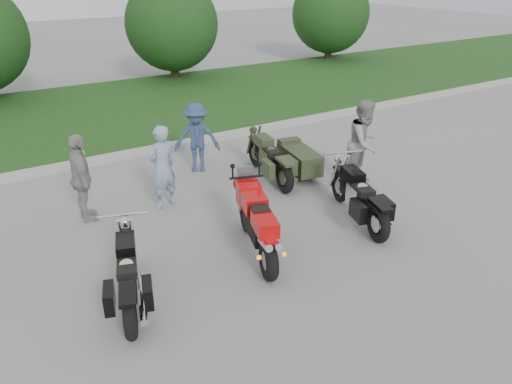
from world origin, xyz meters
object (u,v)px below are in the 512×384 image
person_grey (364,143)px  sportbike_red (257,222)px  cruiser_right (361,200)px  cruiser_sidecar (288,160)px  cruiser_left (129,278)px  person_back (81,179)px  person_denim (197,138)px  person_stripe (162,167)px

person_grey → sportbike_red: bearing=-176.2°
cruiser_right → cruiser_sidecar: (0.10, 2.43, -0.04)m
cruiser_left → person_back: size_ratio=1.26×
cruiser_left → person_denim: person_denim is taller
person_stripe → person_back: person_back is taller
cruiser_sidecar → person_back: (-4.36, 0.35, 0.42)m
person_grey → person_back: person_grey is taller
cruiser_sidecar → cruiser_right: bearing=-82.1°
cruiser_right → person_back: bearing=164.4°
person_stripe → person_back: bearing=-22.9°
person_grey → person_back: (-5.52, 1.49, -0.10)m
person_grey → person_denim: person_grey is taller
cruiser_left → cruiser_sidecar: 5.20m
cruiser_left → person_denim: size_ratio=1.33×
cruiser_left → person_stripe: (1.63, 2.67, 0.40)m
cruiser_sidecar → person_stripe: size_ratio=1.38×
sportbike_red → cruiser_left: 2.22m
cruiser_sidecar → person_denim: 2.11m
sportbike_red → cruiser_left: sportbike_red is taller
person_back → cruiser_sidecar: bearing=-90.5°
cruiser_right → person_denim: bearing=127.9°
person_stripe → cruiser_right: bearing=124.3°
cruiser_sidecar → person_grey: 1.70m
person_denim → person_back: (-2.84, -1.06, 0.04)m
sportbike_red → cruiser_sidecar: sportbike_red is taller
person_back → person_grey: bearing=-100.9°
cruiser_sidecar → person_stripe: (-2.90, 0.11, 0.41)m
cruiser_right → person_back: 5.11m
cruiser_right → person_back: (-4.26, 2.79, 0.38)m
sportbike_red → person_stripe: 2.58m
sportbike_red → person_grey: bearing=38.3°
cruiser_left → person_back: bearing=105.1°
cruiser_left → cruiser_right: cruiser_right is taller
cruiser_right → cruiser_sidecar: bearing=105.3°
sportbike_red → person_back: size_ratio=1.27×
cruiser_sidecar → person_grey: (1.16, -1.13, 0.52)m
cruiser_right → person_grey: 1.87m
person_grey → person_denim: 3.70m
cruiser_sidecar → person_grey: bearing=-34.0°
sportbike_red → person_back: person_back is taller
cruiser_left → person_denim: bearing=71.3°
person_stripe → person_denim: bearing=-149.9°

